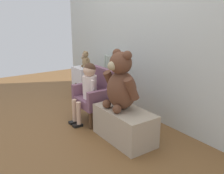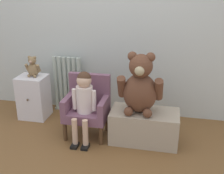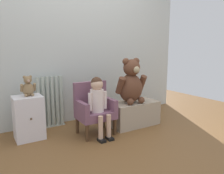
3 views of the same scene
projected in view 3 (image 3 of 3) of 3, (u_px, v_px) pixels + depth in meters
ground_plane at (115, 147)px, 2.41m from camera, size 6.00×6.00×0.00m
back_wall at (73, 40)px, 3.16m from camera, size 3.80×0.05×2.40m
radiator at (50, 102)px, 2.99m from camera, size 0.37×0.05×0.71m
small_dresser at (29, 118)px, 2.62m from camera, size 0.33×0.31×0.52m
child_armchair at (94, 108)px, 2.78m from camera, size 0.45×0.36×0.66m
child_figure at (98, 98)px, 2.66m from camera, size 0.25×0.35×0.74m
low_bench at (134, 113)px, 3.10m from camera, size 0.69×0.36×0.34m
large_teddy_bear at (131, 83)px, 2.99m from camera, size 0.45×0.32×0.62m
small_teddy_bear at (28, 87)px, 2.58m from camera, size 0.18×0.12×0.24m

